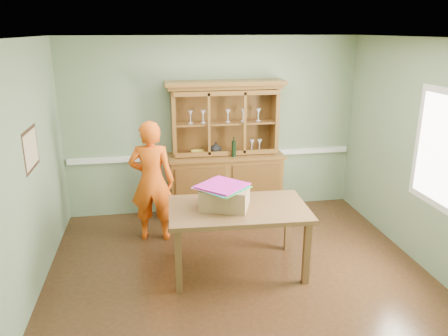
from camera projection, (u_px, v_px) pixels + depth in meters
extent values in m
plane|color=#4A2C17|center=(238.00, 272.00, 5.25)|extent=(4.50, 4.50, 0.00)
plane|color=white|center=(241.00, 38.00, 4.43)|extent=(4.50, 4.50, 0.00)
plane|color=gray|center=(213.00, 127.00, 6.72)|extent=(4.50, 0.00, 4.50)
plane|color=gray|center=(25.00, 176.00, 4.48)|extent=(0.00, 4.00, 4.00)
plane|color=gray|center=(424.00, 155.00, 5.20)|extent=(0.00, 4.00, 4.00)
plane|color=gray|center=(299.00, 250.00, 2.96)|extent=(4.50, 0.00, 4.50)
cube|color=white|center=(213.00, 155.00, 6.83)|extent=(4.41, 0.05, 0.08)
cube|color=#372216|center=(31.00, 149.00, 4.70)|extent=(0.03, 0.60, 0.46)
cube|color=beige|center=(32.00, 149.00, 4.70)|extent=(0.01, 0.52, 0.38)
cube|color=white|center=(440.00, 150.00, 4.87)|extent=(0.03, 0.96, 1.36)
cube|color=white|center=(440.00, 150.00, 4.87)|extent=(0.01, 0.80, 1.20)
cube|color=brown|center=(226.00, 186.00, 6.77)|extent=(1.69, 0.51, 0.94)
cube|color=brown|center=(226.00, 156.00, 6.61)|extent=(1.74, 0.57, 0.04)
cube|color=brown|center=(223.00, 119.00, 6.69)|extent=(1.59, 0.04, 0.98)
cube|color=brown|center=(173.00, 123.00, 6.42)|extent=(0.06, 0.36, 0.98)
cube|color=brown|center=(274.00, 120.00, 6.66)|extent=(0.06, 0.36, 0.98)
cube|color=brown|center=(225.00, 86.00, 6.38)|extent=(1.69, 0.41, 0.06)
cube|color=brown|center=(225.00, 83.00, 6.35)|extent=(1.76, 0.45, 0.06)
cube|color=brown|center=(225.00, 123.00, 6.55)|extent=(1.48, 0.31, 0.02)
imported|color=#B2B2B7|center=(216.00, 148.00, 6.64)|extent=(0.17, 0.17, 0.18)
imported|color=gold|center=(197.00, 153.00, 6.61)|extent=(0.20, 0.20, 0.05)
cylinder|color=black|center=(234.00, 147.00, 6.43)|extent=(0.07, 0.07, 0.30)
cube|color=brown|center=(238.00, 209.00, 5.08)|extent=(1.65, 1.04, 0.05)
cube|color=brown|center=(178.00, 261.00, 4.74)|extent=(0.08, 0.08, 0.75)
cube|color=brown|center=(177.00, 229.00, 5.50)|extent=(0.08, 0.08, 0.75)
cube|color=brown|center=(307.00, 253.00, 4.92)|extent=(0.08, 0.08, 0.75)
cube|color=brown|center=(288.00, 223.00, 5.67)|extent=(0.08, 0.08, 0.75)
cube|color=#9D7251|center=(225.00, 197.00, 5.04)|extent=(0.64, 0.58, 0.25)
cube|color=green|center=(222.00, 188.00, 4.98)|extent=(0.68, 0.68, 0.01)
cube|color=#29C3C2|center=(222.00, 187.00, 4.98)|extent=(0.68, 0.68, 0.01)
cube|color=pink|center=(222.00, 186.00, 4.97)|extent=(0.68, 0.68, 0.01)
cube|color=#DF22B7|center=(222.00, 185.00, 4.97)|extent=(0.68, 0.68, 0.01)
cube|color=#DD21AF|center=(222.00, 185.00, 4.97)|extent=(0.68, 0.68, 0.01)
imported|color=#FB5A0F|center=(152.00, 181.00, 5.87)|extent=(0.67, 0.50, 1.66)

